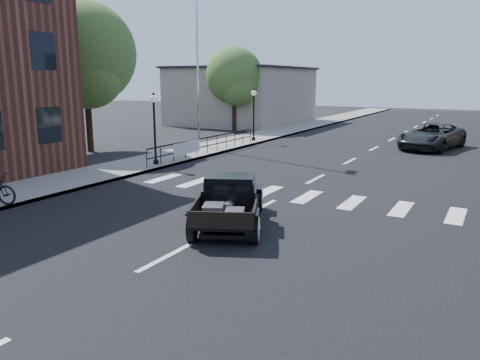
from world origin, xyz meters
The scene contains 14 objects.
ground centered at (0.00, 0.00, 0.00)m, with size 120.00×120.00×0.00m, color black.
road centered at (0.00, 15.00, 0.01)m, with size 14.00×80.00×0.02m, color black.
road_markings centered at (0.00, 10.00, 0.00)m, with size 12.00×60.00×0.06m, color silver, non-canonical shape.
sidewalk_left centered at (-8.50, 15.00, 0.07)m, with size 3.00×80.00×0.15m, color gray.
low_building_left centered at (-15.00, 28.00, 2.50)m, with size 10.00×12.00×5.00m, color gray.
railing centered at (-7.30, 10.00, 0.65)m, with size 0.08×10.00×1.00m, color black, non-canonical shape.
banner centered at (-7.22, 8.00, 0.45)m, with size 0.04×2.20×0.60m, color silver, non-canonical shape.
lamp_post_b centered at (-7.60, 6.00, 1.83)m, with size 0.36×0.36×3.36m, color black, non-canonical shape.
lamp_post_c centered at (-7.60, 16.00, 1.83)m, with size 0.36×0.36×3.36m, color black, non-canonical shape.
flagpole centered at (-9.20, 12.00, 6.61)m, with size 0.12×0.12×12.93m, color silver.
big_tree_near centered at (-14.00, 8.00, 4.16)m, with size 5.67×5.67×8.32m, color #405F29, non-canonical shape.
big_tree_far centered at (-12.50, 22.00, 3.32)m, with size 4.52×4.52×6.63m, color #405F29, non-canonical shape.
hotrod_pickup centered at (0.04, -0.11, 0.73)m, with size 1.95×4.18×1.45m, color black, non-canonical shape.
second_car centered at (2.98, 18.62, 0.76)m, with size 2.52×5.47×1.52m, color black.
Camera 1 is at (6.52, -11.10, 4.08)m, focal length 35.00 mm.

